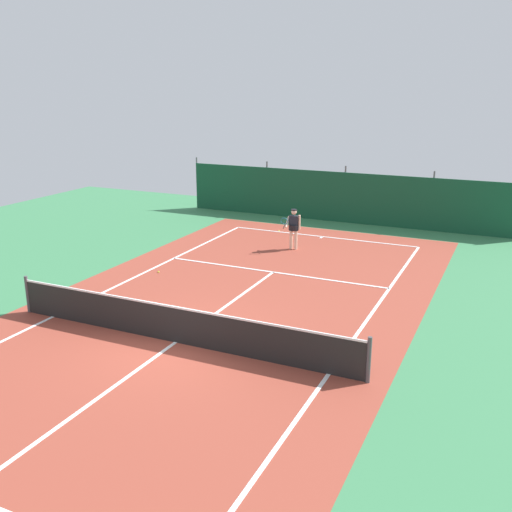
{
  "coord_description": "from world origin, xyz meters",
  "views": [
    {
      "loc": [
        7.6,
        -11.6,
        6.38
      ],
      "look_at": [
        -0.13,
        5.24,
        0.9
      ],
      "focal_mm": 40.79,
      "sensor_mm": 36.0,
      "label": 1
    }
  ],
  "objects_px": {
    "tennis_ball_near_player": "(279,231)",
    "parked_car": "(389,199)",
    "tennis_ball_midcourt": "(158,272)",
    "tennis_net": "(175,324)",
    "tennis_player": "(293,226)"
  },
  "relations": [
    {
      "from": "tennis_ball_near_player",
      "to": "parked_car",
      "type": "xyz_separation_m",
      "value": [
        3.68,
        5.56,
        0.81
      ]
    },
    {
      "from": "tennis_ball_midcourt",
      "to": "parked_car",
      "type": "distance_m",
      "value": 13.94
    },
    {
      "from": "tennis_net",
      "to": "parked_car",
      "type": "height_order",
      "value": "parked_car"
    },
    {
      "from": "tennis_net",
      "to": "tennis_ball_midcourt",
      "type": "distance_m",
      "value": 5.95
    },
    {
      "from": "tennis_ball_near_player",
      "to": "tennis_ball_midcourt",
      "type": "distance_m",
      "value": 7.49
    },
    {
      "from": "tennis_net",
      "to": "tennis_player",
      "type": "xyz_separation_m",
      "value": [
        -0.45,
        9.51,
        0.45
      ]
    },
    {
      "from": "tennis_net",
      "to": "tennis_ball_near_player",
      "type": "bearing_deg",
      "value": 99.89
    },
    {
      "from": "tennis_ball_midcourt",
      "to": "parked_car",
      "type": "xyz_separation_m",
      "value": [
        5.25,
        12.89,
        0.81
      ]
    },
    {
      "from": "tennis_player",
      "to": "tennis_net",
      "type": "bearing_deg",
      "value": 85.65
    },
    {
      "from": "tennis_player",
      "to": "tennis_ball_near_player",
      "type": "height_order",
      "value": "tennis_player"
    },
    {
      "from": "tennis_net",
      "to": "tennis_ball_midcourt",
      "type": "bearing_deg",
      "value": 128.11
    },
    {
      "from": "tennis_player",
      "to": "tennis_ball_midcourt",
      "type": "relative_size",
      "value": 24.85
    },
    {
      "from": "tennis_net",
      "to": "parked_car",
      "type": "bearing_deg",
      "value": 84.82
    },
    {
      "from": "tennis_ball_midcourt",
      "to": "parked_car",
      "type": "relative_size",
      "value": 0.02
    },
    {
      "from": "tennis_player",
      "to": "tennis_ball_near_player",
      "type": "xyz_separation_m",
      "value": [
        -1.64,
        2.49,
        -0.93
      ]
    }
  ]
}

